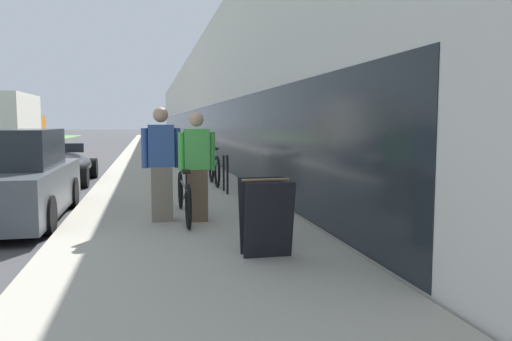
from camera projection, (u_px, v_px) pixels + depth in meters
sidewalk_slab at (159, 152)px, 26.88m from camera, size 3.69×70.00×0.14m
storefront_facade at (253, 107)px, 35.84m from camera, size 10.01×70.00×5.57m
tandem_bicycle at (184, 196)px, 8.03m from camera, size 0.52×2.46×0.83m
person_rider at (197, 167)px, 7.72m from camera, size 0.57×0.23×1.69m
person_bystander at (161, 164)px, 7.73m from camera, size 0.60×0.24×1.77m
bike_rack_hoop at (225, 169)px, 10.90m from camera, size 0.05×0.60×0.84m
cruiser_bike_nearest at (214, 169)px, 12.31m from camera, size 0.52×1.83×0.94m
sandwich_board_sign at (266, 217)px, 5.75m from camera, size 0.56×0.56×0.90m
parked_sedan_curbside at (10, 180)px, 8.37m from camera, size 1.78×4.12×1.56m
vintage_roadster_curbside at (61, 166)px, 13.68m from camera, size 1.67×4.05×1.08m
moving_truck at (9, 126)px, 23.31m from camera, size 2.18×6.33×2.97m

